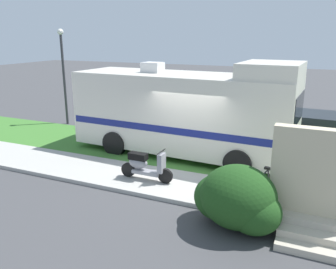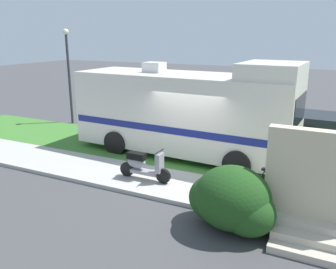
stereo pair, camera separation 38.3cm
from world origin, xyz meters
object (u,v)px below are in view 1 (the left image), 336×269
motorhome_rv (185,111)px  street_lamp_post (63,68)px  bicycle (274,185)px  scooter (144,165)px

motorhome_rv → street_lamp_post: street_lamp_post is taller
bicycle → street_lamp_post: size_ratio=0.36×
street_lamp_post → scooter: bearing=-35.5°
scooter → motorhome_rv: bearing=86.8°
scooter → bicycle: scooter is taller
motorhome_rv → street_lamp_post: size_ratio=1.75×
motorhome_rv → bicycle: bearing=-36.7°
scooter → street_lamp_post: (-6.88, 4.91, 2.17)m
motorhome_rv → scooter: bearing=-93.2°
motorhome_rv → bicycle: 4.54m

